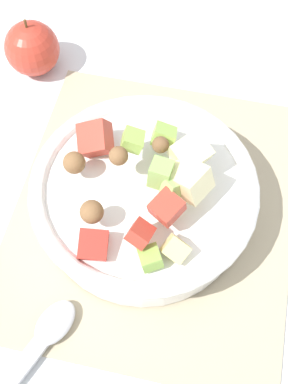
{
  "coord_description": "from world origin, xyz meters",
  "views": [
    {
      "loc": [
        -0.29,
        -0.05,
        0.56
      ],
      "look_at": [
        -0.01,
        0.01,
        0.05
      ],
      "focal_mm": 46.96,
      "sensor_mm": 36.0,
      "label": 1
    }
  ],
  "objects": [
    {
      "name": "salad_bowl",
      "position": [
        -0.01,
        0.01,
        0.05
      ],
      "size": [
        0.27,
        0.27,
        0.12
      ],
      "color": "white",
      "rests_on": "placemat"
    },
    {
      "name": "whole_apple",
      "position": [
        0.2,
        0.22,
        0.04
      ],
      "size": [
        0.08,
        0.08,
        0.09
      ],
      "color": "#BC3828",
      "rests_on": "ground_plane"
    },
    {
      "name": "ground_plane",
      "position": [
        0.0,
        0.0,
        0.0
      ],
      "size": [
        2.4,
        2.4,
        0.0
      ],
      "primitive_type": "plane",
      "color": "silver"
    },
    {
      "name": "serving_spoon",
      "position": [
        -0.21,
        0.09,
        0.01
      ],
      "size": [
        0.2,
        0.1,
        0.01
      ],
      "color": "#B7B7BC",
      "rests_on": "placemat"
    },
    {
      "name": "placemat",
      "position": [
        0.0,
        0.0,
        0.0
      ],
      "size": [
        0.4,
        0.35,
        0.01
      ],
      "primitive_type": "cube",
      "color": "tan",
      "rests_on": "ground_plane"
    }
  ]
}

